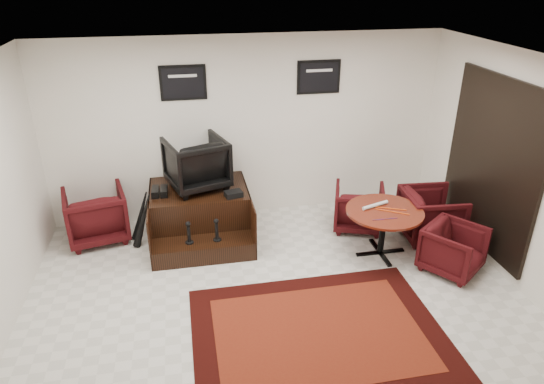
# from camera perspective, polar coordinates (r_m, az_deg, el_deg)

# --- Properties ---
(ground) EXTENTS (6.00, 6.00, 0.00)m
(ground) POSITION_cam_1_polar(r_m,az_deg,el_deg) (5.92, 0.88, -13.27)
(ground) COLOR silver
(ground) RESTS_ON ground
(room_shell) EXTENTS (6.02, 5.02, 2.81)m
(room_shell) POSITION_cam_1_polar(r_m,az_deg,el_deg) (5.21, 5.14, 3.70)
(room_shell) COLOR white
(room_shell) RESTS_ON ground
(area_rug) EXTENTS (2.75, 2.06, 0.01)m
(area_rug) POSITION_cam_1_polar(r_m,az_deg,el_deg) (5.58, 5.49, -16.22)
(area_rug) COLOR black
(area_rug) RESTS_ON ground
(shine_podium) EXTENTS (1.42, 1.46, 0.73)m
(shine_podium) POSITION_cam_1_polar(r_m,az_deg,el_deg) (7.21, -8.42, -2.69)
(shine_podium) COLOR black
(shine_podium) RESTS_ON ground
(shine_chair) EXTENTS (0.98, 0.94, 0.82)m
(shine_chair) POSITION_cam_1_polar(r_m,az_deg,el_deg) (7.01, -8.91, 3.65)
(shine_chair) COLOR black
(shine_chair) RESTS_ON shine_podium
(shoes_pair) EXTENTS (0.23, 0.28, 0.10)m
(shoes_pair) POSITION_cam_1_polar(r_m,az_deg,el_deg) (7.00, -13.07, 0.06)
(shoes_pair) COLOR black
(shoes_pair) RESTS_ON shine_podium
(polish_kit) EXTENTS (0.27, 0.21, 0.08)m
(polish_kit) POSITION_cam_1_polar(r_m,az_deg,el_deg) (6.79, -4.54, -0.23)
(polish_kit) COLOR black
(polish_kit) RESTS_ON shine_podium
(umbrella_black) EXTENTS (0.31, 0.12, 0.85)m
(umbrella_black) POSITION_cam_1_polar(r_m,az_deg,el_deg) (7.05, -14.96, -3.22)
(umbrella_black) COLOR black
(umbrella_black) RESTS_ON ground
(umbrella_hooked) EXTENTS (0.29, 0.11, 0.78)m
(umbrella_hooked) POSITION_cam_1_polar(r_m,az_deg,el_deg) (7.26, -15.20, -2.65)
(umbrella_hooked) COLOR black
(umbrella_hooked) RESTS_ON ground
(armchair_side) EXTENTS (0.97, 0.93, 0.85)m
(armchair_side) POSITION_cam_1_polar(r_m,az_deg,el_deg) (7.46, -20.02, -2.28)
(armchair_side) COLOR black
(armchair_side) RESTS_ON ground
(meeting_table) EXTENTS (1.04, 1.04, 0.68)m
(meeting_table) POSITION_cam_1_polar(r_m,az_deg,el_deg) (6.74, 13.06, -2.75)
(meeting_table) COLOR #4D170B
(meeting_table) RESTS_ON ground
(table_chair_back) EXTENTS (0.90, 0.87, 0.74)m
(table_chair_back) POSITION_cam_1_polar(r_m,az_deg,el_deg) (7.44, 10.18, -1.58)
(table_chair_back) COLOR black
(table_chair_back) RESTS_ON ground
(table_chair_window) EXTENTS (0.79, 0.84, 0.81)m
(table_chair_window) POSITION_cam_1_polar(r_m,az_deg,el_deg) (7.43, 18.23, -2.30)
(table_chair_window) COLOR black
(table_chair_window) RESTS_ON ground
(table_chair_corner) EXTENTS (0.93, 0.92, 0.70)m
(table_chair_corner) POSITION_cam_1_polar(r_m,az_deg,el_deg) (6.76, 20.59, -6.11)
(table_chair_corner) COLOR black
(table_chair_corner) RESTS_ON ground
(paper_roll) EXTENTS (0.41, 0.18, 0.05)m
(paper_roll) POSITION_cam_1_polar(r_m,az_deg,el_deg) (6.75, 12.05, -1.52)
(paper_roll) COLOR silver
(paper_roll) RESTS_ON meeting_table
(table_clutter) EXTENTS (0.56, 0.38, 0.01)m
(table_clutter) POSITION_cam_1_polar(r_m,az_deg,el_deg) (6.66, 13.70, -2.27)
(table_clutter) COLOR #EE4C0D
(table_clutter) RESTS_ON meeting_table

